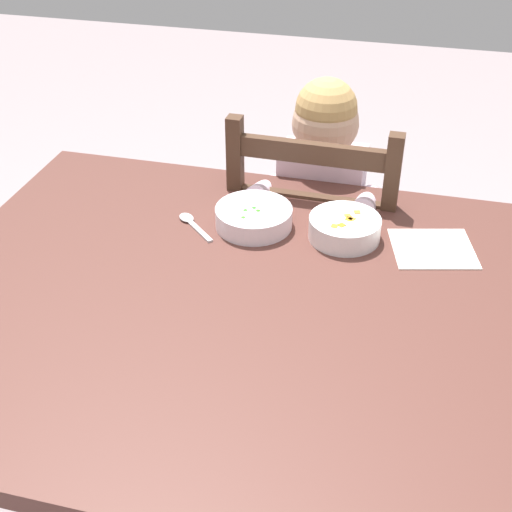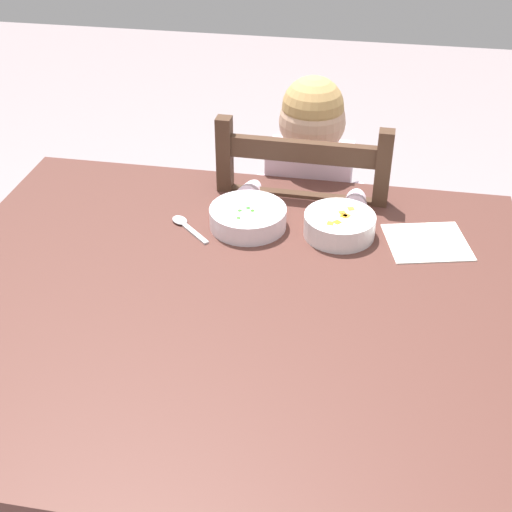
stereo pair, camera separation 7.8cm
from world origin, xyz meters
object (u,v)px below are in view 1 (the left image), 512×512
object	(u,v)px
bowl_of_carrots	(345,228)
child_figure	(319,200)
dining_table	(222,332)
bowl_of_peas	(255,217)
spoon	(191,222)
dining_chair	(316,257)

from	to	relation	value
bowl_of_carrots	child_figure	bearing A→B (deg)	109.17
child_figure	bowl_of_carrots	world-z (taller)	child_figure
dining_table	bowl_of_peas	world-z (taller)	bowl_of_peas
bowl_of_carrots	spoon	distance (m)	0.35
dining_chair	spoon	distance (m)	0.49
dining_table	spoon	distance (m)	0.30
dining_table	child_figure	distance (m)	0.57
child_figure	spoon	xyz separation A→B (m)	(-0.25, -0.32, 0.09)
dining_table	bowl_of_carrots	bearing A→B (deg)	52.42
spoon	dining_table	bearing A→B (deg)	-59.55
spoon	bowl_of_carrots	bearing A→B (deg)	4.07
child_figure	bowl_of_peas	bearing A→B (deg)	-109.17
dining_table	dining_chair	world-z (taller)	dining_chair
bowl_of_peas	bowl_of_carrots	world-z (taller)	bowl_of_carrots
child_figure	bowl_of_carrots	size ratio (longest dim) A/B	6.02
dining_chair	child_figure	xyz separation A→B (m)	(0.00, -0.01, 0.19)
dining_chair	spoon	world-z (taller)	dining_chair
dining_chair	spoon	xyz separation A→B (m)	(-0.25, -0.32, 0.27)
child_figure	spoon	world-z (taller)	child_figure
child_figure	bowl_of_carrots	bearing A→B (deg)	-70.83
bowl_of_carrots	dining_chair	bearing A→B (deg)	108.91
dining_table	bowl_of_carrots	distance (m)	0.36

